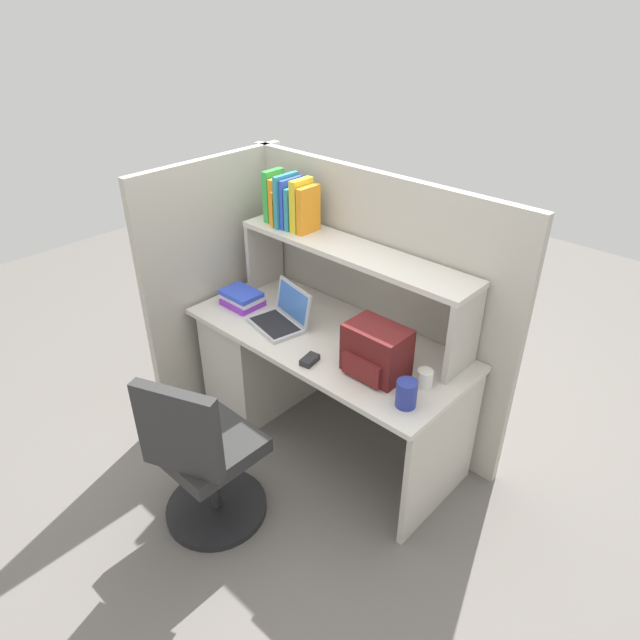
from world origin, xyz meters
TOP-DOWN VIEW (x-y plane):
  - ground_plane at (0.00, 0.00)m, footprint 8.00×8.00m
  - desk at (-0.39, 0.00)m, footprint 1.60×0.70m
  - cubicle_partition_rear at (0.00, 0.38)m, footprint 1.84×0.05m
  - cubicle_partition_left at (-0.85, -0.05)m, footprint 0.05×1.06m
  - overhead_hutch at (0.00, 0.20)m, footprint 1.44×0.28m
  - reference_books_on_shelf at (-0.46, 0.20)m, footprint 0.32×0.19m
  - laptop at (-0.26, -0.08)m, footprint 0.36×0.31m
  - backpack at (0.40, -0.09)m, footprint 0.30×0.23m
  - computer_mouse at (0.11, -0.24)m, footprint 0.08×0.11m
  - paper_cup at (0.64, -0.01)m, footprint 0.08×0.08m
  - snack_canister at (0.66, -0.19)m, footprint 0.10×0.10m
  - desk_book_stack at (-0.60, -0.09)m, footprint 0.23×0.18m
  - office_chair at (-0.02, -0.85)m, footprint 0.53×0.55m

SIDE VIEW (x-z plane):
  - ground_plane at x=0.00m, z-range 0.00..0.00m
  - office_chair at x=-0.02m, z-range -0.07..0.86m
  - desk at x=-0.39m, z-range 0.04..0.77m
  - computer_mouse at x=0.11m, z-range 0.73..0.76m
  - paper_cup at x=0.64m, z-range 0.73..0.82m
  - cubicle_partition_rear at x=0.00m, z-range 0.00..1.55m
  - cubicle_partition_left at x=-0.85m, z-range 0.00..1.55m
  - desk_book_stack at x=-0.60m, z-range 0.73..0.82m
  - laptop at x=-0.26m, z-range 0.67..0.89m
  - snack_canister at x=0.66m, z-range 0.73..0.86m
  - backpack at x=0.40m, z-range 0.73..0.98m
  - overhead_hutch at x=0.00m, z-range 0.86..1.31m
  - reference_books_on_shelf at x=-0.46m, z-range 1.17..1.47m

